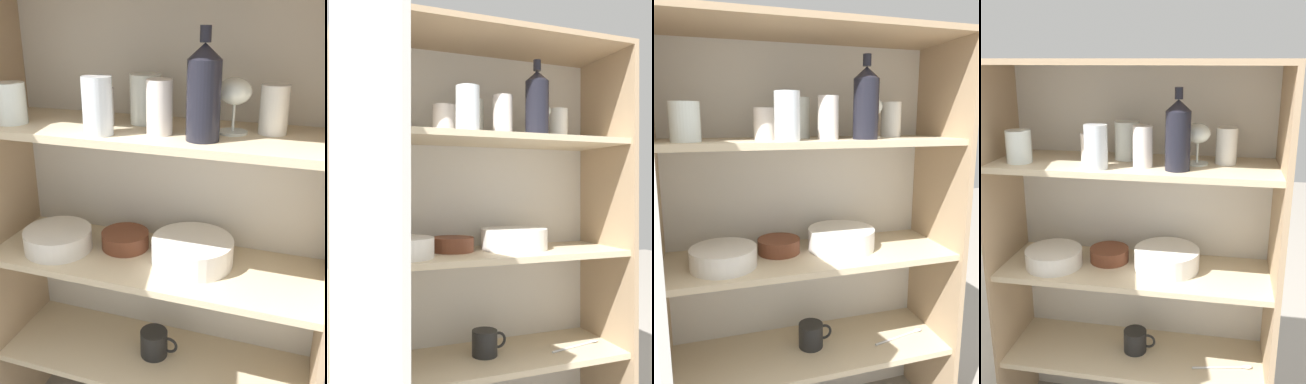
% 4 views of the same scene
% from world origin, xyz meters
% --- Properties ---
extents(cupboard_back_panel, '(0.97, 0.02, 1.36)m').
position_xyz_m(cupboard_back_panel, '(0.00, 0.31, 0.68)').
color(cupboard_back_panel, silver).
rests_on(cupboard_back_panel, ground_plane).
extents(cupboard_side_left, '(0.02, 0.34, 1.36)m').
position_xyz_m(cupboard_side_left, '(-0.48, 0.15, 0.68)').
color(cupboard_side_left, tan).
rests_on(cupboard_side_left, ground_plane).
extents(cupboard_side_right, '(0.02, 0.34, 1.36)m').
position_xyz_m(cupboard_side_right, '(0.48, 0.15, 0.68)').
color(cupboard_side_right, tan).
rests_on(cupboard_side_right, ground_plane).
extents(cupboard_top_panel, '(0.97, 0.34, 0.02)m').
position_xyz_m(cupboard_top_panel, '(0.00, 0.15, 1.37)').
color(cupboard_top_panel, tan).
rests_on(cupboard_top_panel, cupboard_side_left).
extents(shelf_board_lower, '(0.93, 0.31, 0.02)m').
position_xyz_m(shelf_board_lower, '(0.00, 0.15, 0.31)').
color(shelf_board_lower, beige).
extents(shelf_board_middle, '(0.93, 0.31, 0.02)m').
position_xyz_m(shelf_board_middle, '(0.00, 0.15, 0.66)').
color(shelf_board_middle, beige).
extents(shelf_board_upper, '(0.93, 0.31, 0.02)m').
position_xyz_m(shelf_board_upper, '(0.00, 0.15, 1.04)').
color(shelf_board_upper, beige).
extents(tumbler_glass_0, '(0.08, 0.08, 0.11)m').
position_xyz_m(tumbler_glass_0, '(-0.37, 0.09, 1.10)').
color(tumbler_glass_0, white).
rests_on(tumbler_glass_0, shelf_board_upper).
extents(tumbler_glass_1, '(0.07, 0.07, 0.09)m').
position_xyz_m(tumbler_glass_1, '(-0.14, 0.16, 1.10)').
color(tumbler_glass_1, silver).
rests_on(tumbler_glass_1, shelf_board_upper).
extents(tumbler_glass_2, '(0.07, 0.07, 0.12)m').
position_xyz_m(tumbler_glass_2, '(0.30, 0.19, 1.11)').
color(tumbler_glass_2, white).
rests_on(tumbler_glass_2, shelf_board_upper).
extents(tumbler_glass_3, '(0.08, 0.08, 0.13)m').
position_xyz_m(tumbler_glass_3, '(-0.03, 0.20, 1.11)').
color(tumbler_glass_3, white).
rests_on(tumbler_glass_3, shelf_board_upper).
extents(tumbler_glass_4, '(0.07, 0.07, 0.14)m').
position_xyz_m(tumbler_glass_4, '(-0.10, 0.05, 1.12)').
color(tumbler_glass_4, white).
rests_on(tumbler_glass_4, shelf_board_upper).
extents(tumbler_glass_5, '(0.06, 0.06, 0.13)m').
position_xyz_m(tumbler_glass_5, '(0.04, 0.11, 1.11)').
color(tumbler_glass_5, silver).
rests_on(tumbler_glass_5, shelf_board_upper).
extents(wine_glass_0, '(0.08, 0.08, 0.13)m').
position_xyz_m(wine_glass_0, '(0.21, 0.17, 1.14)').
color(wine_glass_0, white).
rests_on(wine_glass_0, shelf_board_upper).
extents(wine_bottle, '(0.08, 0.08, 0.25)m').
position_xyz_m(wine_bottle, '(0.15, 0.08, 1.16)').
color(wine_bottle, black).
rests_on(wine_bottle, shelf_board_upper).
extents(plate_stack_white, '(0.23, 0.23, 0.07)m').
position_xyz_m(plate_stack_white, '(0.11, 0.17, 0.71)').
color(plate_stack_white, white).
rests_on(plate_stack_white, shelf_board_middle).
extents(mixing_bowl_large, '(0.20, 0.20, 0.06)m').
position_xyz_m(mixing_bowl_large, '(-0.28, 0.12, 0.70)').
color(mixing_bowl_large, silver).
rests_on(mixing_bowl_large, shelf_board_middle).
extents(serving_bowl_small, '(0.14, 0.14, 0.05)m').
position_xyz_m(serving_bowl_small, '(-0.10, 0.20, 0.70)').
color(serving_bowl_small, brown).
rests_on(serving_bowl_small, shelf_board_middle).
extents(coffee_mug_primary, '(0.12, 0.09, 0.08)m').
position_xyz_m(coffee_mug_primary, '(-0.00, 0.16, 0.36)').
color(coffee_mug_primary, black).
rests_on(coffee_mug_primary, shelf_board_lower).
extents(serving_spoon, '(0.21, 0.06, 0.01)m').
position_xyz_m(serving_spoon, '(0.34, 0.12, 0.33)').
color(serving_spoon, silver).
rests_on(serving_spoon, shelf_board_lower).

